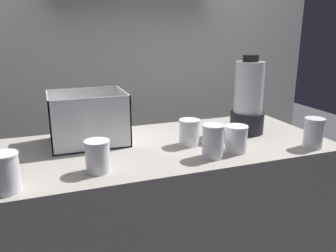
{
  "coord_description": "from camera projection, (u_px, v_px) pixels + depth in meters",
  "views": [
    {
      "loc": [
        -0.48,
        -1.31,
        1.38
      ],
      "look_at": [
        0.0,
        0.0,
        0.98
      ],
      "focal_mm": 36.59,
      "sensor_mm": 36.0,
      "label": 1
    }
  ],
  "objects": [
    {
      "name": "juice_cup_carrot_rightmost",
      "position": [
        313.0,
        134.0,
        1.42
      ],
      "size": [
        0.08,
        0.08,
        0.12
      ],
      "color": "white",
      "rests_on": "counter"
    },
    {
      "name": "juice_cup_beet_far_left",
      "position": [
        5.0,
        176.0,
        1.03
      ],
      "size": [
        0.09,
        0.09,
        0.12
      ],
      "color": "white",
      "rests_on": "counter"
    },
    {
      "name": "juice_cup_beet_middle",
      "position": [
        189.0,
        133.0,
        1.45
      ],
      "size": [
        0.09,
        0.09,
        0.11
      ],
      "color": "white",
      "rests_on": "counter"
    },
    {
      "name": "juice_cup_orange_right",
      "position": [
        213.0,
        143.0,
        1.31
      ],
      "size": [
        0.09,
        0.09,
        0.13
      ],
      "color": "white",
      "rests_on": "counter"
    },
    {
      "name": "juice_cup_carrot_far_right",
      "position": [
        236.0,
        140.0,
        1.37
      ],
      "size": [
        0.09,
        0.09,
        0.11
      ],
      "color": "white",
      "rests_on": "counter"
    },
    {
      "name": "counter",
      "position": [
        168.0,
        235.0,
        1.6
      ],
      "size": [
        1.4,
        0.64,
        0.9
      ],
      "primitive_type": "cube",
      "color": "#9E998E",
      "rests_on": "ground_plane"
    },
    {
      "name": "juice_cup_beet_left",
      "position": [
        98.0,
        158.0,
        1.18
      ],
      "size": [
        0.09,
        0.09,
        0.11
      ],
      "color": "white",
      "rests_on": "counter"
    },
    {
      "name": "blender_pitcher",
      "position": [
        248.0,
        100.0,
        1.59
      ],
      "size": [
        0.16,
        0.16,
        0.37
      ],
      "color": "black",
      "rests_on": "counter"
    },
    {
      "name": "carrot_display_bin",
      "position": [
        90.0,
        128.0,
        1.48
      ],
      "size": [
        0.32,
        0.25,
        0.22
      ],
      "color": "white",
      "rests_on": "counter"
    },
    {
      "name": "back_wall_unit",
      "position": [
        124.0,
        48.0,
        2.07
      ],
      "size": [
        2.6,
        0.24,
        2.5
      ],
      "color": "silver",
      "rests_on": "ground_plane"
    }
  ]
}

